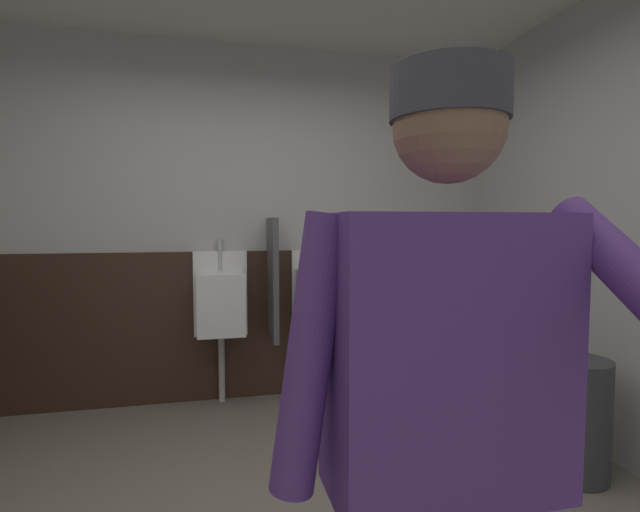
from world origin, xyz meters
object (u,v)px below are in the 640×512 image
urinal_middle (320,299)px  soap_dispenser (408,227)px  urinal_left (221,302)px  trash_bin (575,418)px  person (446,398)px

urinal_middle → soap_dispenser: (0.78, 0.12, 0.55)m
urinal_left → urinal_middle: same height
urinal_middle → trash_bin: size_ratio=1.94×
person → soap_dispenser: 3.00m
person → soap_dispenser: (1.12, 2.77, 0.34)m
person → soap_dispenser: bearing=68.0°
urinal_left → urinal_middle: bearing=0.0°
urinal_left → trash_bin: bearing=-38.4°
urinal_left → soap_dispenser: 1.63m
urinal_middle → trash_bin: (1.07, -1.44, -0.46)m
soap_dispenser → urinal_middle: bearing=-171.2°
trash_bin → soap_dispenser: size_ratio=3.54×
urinal_left → soap_dispenser: bearing=4.5°
person → trash_bin: size_ratio=2.61×
soap_dispenser → urinal_left: bearing=-175.5°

